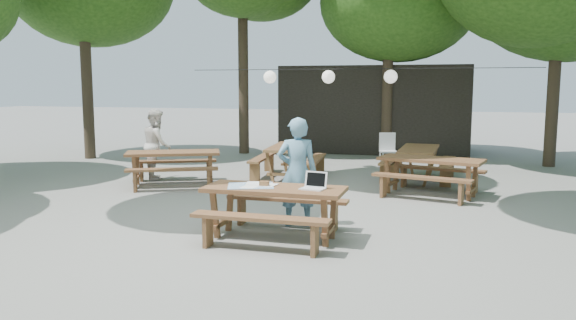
# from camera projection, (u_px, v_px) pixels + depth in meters

# --- Properties ---
(ground) EXTENTS (80.00, 80.00, 0.00)m
(ground) POSITION_uv_depth(u_px,v_px,m) (262.00, 221.00, 9.12)
(ground) COLOR slate
(ground) RESTS_ON ground
(pavilion) EXTENTS (6.00, 3.00, 2.80)m
(pavilion) POSITION_uv_depth(u_px,v_px,m) (377.00, 109.00, 18.79)
(pavilion) COLOR black
(pavilion) RESTS_ON ground
(main_picnic_table) EXTENTS (2.00, 1.58, 0.75)m
(main_picnic_table) POSITION_uv_depth(u_px,v_px,m) (274.00, 212.00, 8.04)
(main_picnic_table) COLOR #58311F
(main_picnic_table) RESTS_ON ground
(picnic_table_nw) EXTENTS (2.39, 2.23, 0.75)m
(picnic_table_nw) POSITION_uv_depth(u_px,v_px,m) (173.00, 168.00, 12.29)
(picnic_table_nw) COLOR #58311F
(picnic_table_nw) RESTS_ON ground
(picnic_table_ne) EXTENTS (2.21, 1.97, 0.75)m
(picnic_table_ne) POSITION_uv_depth(u_px,v_px,m) (430.00, 176.00, 11.19)
(picnic_table_ne) COLOR #58311F
(picnic_table_ne) RESTS_ON ground
(picnic_table_far_w) EXTENTS (1.75, 2.07, 0.75)m
(picnic_table_far_w) POSITION_uv_depth(u_px,v_px,m) (289.00, 161.00, 13.46)
(picnic_table_far_w) COLOR #58311F
(picnic_table_far_w) RESTS_ON ground
(picnic_table_far_e) EXTENTS (1.65, 2.03, 0.75)m
(picnic_table_far_e) POSITION_uv_depth(u_px,v_px,m) (418.00, 163.00, 12.99)
(picnic_table_far_e) COLOR #58311F
(picnic_table_far_e) RESTS_ON ground
(woman) EXTENTS (0.71, 0.56, 1.70)m
(woman) POSITION_uv_depth(u_px,v_px,m) (297.00, 172.00, 8.71)
(woman) COLOR #679CBC
(woman) RESTS_ON ground
(second_person) EXTENTS (0.93, 1.00, 1.64)m
(second_person) POSITION_uv_depth(u_px,v_px,m) (157.00, 144.00, 13.08)
(second_person) COLOR white
(second_person) RESTS_ON ground
(plastic_chair) EXTENTS (0.55, 0.55, 0.90)m
(plastic_chair) POSITION_uv_depth(u_px,v_px,m) (388.00, 157.00, 15.21)
(plastic_chair) COLOR silver
(plastic_chair) RESTS_ON ground
(laptop) EXTENTS (0.37, 0.32, 0.24)m
(laptop) POSITION_uv_depth(u_px,v_px,m) (314.00, 185.00, 7.85)
(laptop) COLOR white
(laptop) RESTS_ON main_picnic_table
(tabletop_clutter) EXTENTS (0.80, 0.74, 0.08)m
(tabletop_clutter) POSITION_uv_depth(u_px,v_px,m) (254.00, 185.00, 8.08)
(tabletop_clutter) COLOR teal
(tabletop_clutter) RESTS_ON main_picnic_table
(paper_lanterns) EXTENTS (9.00, 0.34, 0.38)m
(paper_lanterns) POSITION_uv_depth(u_px,v_px,m) (329.00, 77.00, 14.56)
(paper_lanterns) COLOR black
(paper_lanterns) RESTS_ON ground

